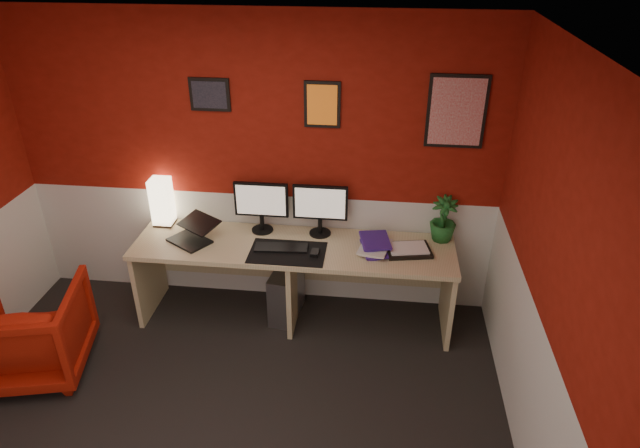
{
  "coord_description": "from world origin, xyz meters",
  "views": [
    {
      "loc": [
        1.01,
        -2.39,
        3.03
      ],
      "look_at": [
        0.6,
        1.21,
        1.05
      ],
      "focal_mm": 31.11,
      "sensor_mm": 36.0,
      "label": 1
    }
  ],
  "objects_px": {
    "zen_tray": "(408,250)",
    "monitor_right": "(320,203)",
    "laptop": "(188,230)",
    "potted_plant": "(443,219)",
    "desk": "(294,283)",
    "armchair": "(30,331)",
    "pc_tower": "(287,292)",
    "monitor_left": "(261,200)",
    "shoji_lamp": "(162,203)"
  },
  "relations": [
    {
      "from": "laptop",
      "to": "pc_tower",
      "type": "relative_size",
      "value": 0.73
    },
    {
      "from": "desk",
      "to": "zen_tray",
      "type": "distance_m",
      "value": 0.99
    },
    {
      "from": "laptop",
      "to": "zen_tray",
      "type": "xyz_separation_m",
      "value": [
        1.77,
        0.05,
        -0.09
      ]
    },
    {
      "from": "pc_tower",
      "to": "potted_plant",
      "type": "bearing_deg",
      "value": 16.21
    },
    {
      "from": "potted_plant",
      "to": "zen_tray",
      "type": "bearing_deg",
      "value": -140.49
    },
    {
      "from": "desk",
      "to": "monitor_right",
      "type": "height_order",
      "value": "monitor_right"
    },
    {
      "from": "monitor_right",
      "to": "potted_plant",
      "type": "distance_m",
      "value": 1.01
    },
    {
      "from": "monitor_left",
      "to": "armchair",
      "type": "xyz_separation_m",
      "value": [
        -1.56,
        -1.05,
        -0.67
      ]
    },
    {
      "from": "monitor_right",
      "to": "armchair",
      "type": "distance_m",
      "value": 2.4
    },
    {
      "from": "desk",
      "to": "pc_tower",
      "type": "height_order",
      "value": "desk"
    },
    {
      "from": "desk",
      "to": "armchair",
      "type": "xyz_separation_m",
      "value": [
        -1.86,
        -0.84,
        -0.01
      ]
    },
    {
      "from": "monitor_right",
      "to": "zen_tray",
      "type": "distance_m",
      "value": 0.8
    },
    {
      "from": "monitor_left",
      "to": "zen_tray",
      "type": "relative_size",
      "value": 1.66
    },
    {
      "from": "zen_tray",
      "to": "pc_tower",
      "type": "relative_size",
      "value": 0.78
    },
    {
      "from": "desk",
      "to": "shoji_lamp",
      "type": "distance_m",
      "value": 1.31
    },
    {
      "from": "laptop",
      "to": "monitor_left",
      "type": "height_order",
      "value": "monitor_left"
    },
    {
      "from": "laptop",
      "to": "zen_tray",
      "type": "height_order",
      "value": "laptop"
    },
    {
      "from": "laptop",
      "to": "monitor_right",
      "type": "relative_size",
      "value": 0.57
    },
    {
      "from": "zen_tray",
      "to": "potted_plant",
      "type": "height_order",
      "value": "potted_plant"
    },
    {
      "from": "monitor_left",
      "to": "monitor_right",
      "type": "relative_size",
      "value": 1.0
    },
    {
      "from": "shoji_lamp",
      "to": "monitor_left",
      "type": "distance_m",
      "value": 0.87
    },
    {
      "from": "potted_plant",
      "to": "armchair",
      "type": "xyz_separation_m",
      "value": [
        -3.05,
        -1.07,
        -0.57
      ]
    },
    {
      "from": "potted_plant",
      "to": "monitor_left",
      "type": "bearing_deg",
      "value": -179.24
    },
    {
      "from": "potted_plant",
      "to": "pc_tower",
      "type": "height_order",
      "value": "potted_plant"
    },
    {
      "from": "shoji_lamp",
      "to": "pc_tower",
      "type": "relative_size",
      "value": 0.89
    },
    {
      "from": "pc_tower",
      "to": "armchair",
      "type": "xyz_separation_m",
      "value": [
        -1.78,
        -0.88,
        0.13
      ]
    },
    {
      "from": "zen_tray",
      "to": "pc_tower",
      "type": "distance_m",
      "value": 1.13
    },
    {
      "from": "desk",
      "to": "shoji_lamp",
      "type": "relative_size",
      "value": 6.5
    },
    {
      "from": "desk",
      "to": "armchair",
      "type": "bearing_deg",
      "value": -155.78
    },
    {
      "from": "zen_tray",
      "to": "monitor_right",
      "type": "bearing_deg",
      "value": 164.03
    },
    {
      "from": "monitor_right",
      "to": "armchair",
      "type": "relative_size",
      "value": 0.75
    },
    {
      "from": "monitor_right",
      "to": "armchair",
      "type": "height_order",
      "value": "monitor_right"
    },
    {
      "from": "monitor_right",
      "to": "laptop",
      "type": "bearing_deg",
      "value": -166.36
    },
    {
      "from": "desk",
      "to": "laptop",
      "type": "relative_size",
      "value": 7.88
    },
    {
      "from": "zen_tray",
      "to": "potted_plant",
      "type": "bearing_deg",
      "value": 39.51
    },
    {
      "from": "monitor_right",
      "to": "armchair",
      "type": "bearing_deg",
      "value": -152.96
    },
    {
      "from": "shoji_lamp",
      "to": "monitor_right",
      "type": "relative_size",
      "value": 0.69
    },
    {
      "from": "pc_tower",
      "to": "monitor_left",
      "type": "bearing_deg",
      "value": 151.11
    },
    {
      "from": "desk",
      "to": "laptop",
      "type": "distance_m",
      "value": 0.98
    },
    {
      "from": "monitor_right",
      "to": "desk",
      "type": "bearing_deg",
      "value": -132.42
    },
    {
      "from": "monitor_left",
      "to": "zen_tray",
      "type": "height_order",
      "value": "monitor_left"
    },
    {
      "from": "monitor_right",
      "to": "shoji_lamp",
      "type": "bearing_deg",
      "value": 179.03
    },
    {
      "from": "laptop",
      "to": "desk",
      "type": "bearing_deg",
      "value": 36.0
    },
    {
      "from": "desk",
      "to": "potted_plant",
      "type": "xyz_separation_m",
      "value": [
        1.19,
        0.23,
        0.55
      ]
    },
    {
      "from": "desk",
      "to": "zen_tray",
      "type": "xyz_separation_m",
      "value": [
        0.92,
        0.0,
        0.38
      ]
    },
    {
      "from": "desk",
      "to": "monitor_left",
      "type": "xyz_separation_m",
      "value": [
        -0.3,
        0.21,
        0.66
      ]
    },
    {
      "from": "zen_tray",
      "to": "armchair",
      "type": "distance_m",
      "value": 2.93
    },
    {
      "from": "zen_tray",
      "to": "laptop",
      "type": "bearing_deg",
      "value": -178.51
    },
    {
      "from": "armchair",
      "to": "pc_tower",
      "type": "bearing_deg",
      "value": -167.07
    },
    {
      "from": "potted_plant",
      "to": "pc_tower",
      "type": "bearing_deg",
      "value": -171.77
    }
  ]
}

